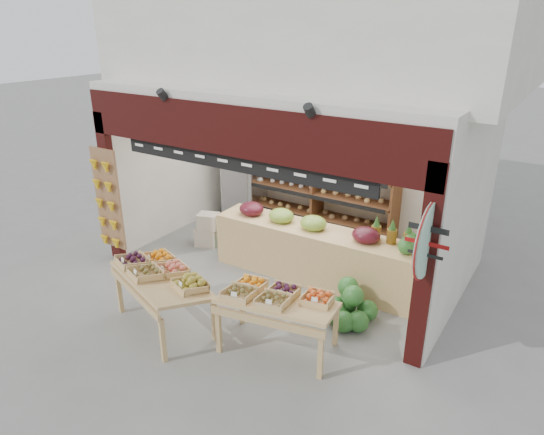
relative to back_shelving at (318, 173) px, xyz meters
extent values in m
plane|color=slate|center=(0.25, -1.93, -1.25)|extent=(60.00, 60.00, 0.00)
cube|color=silver|center=(0.25, 0.36, 0.25)|extent=(5.76, 0.18, 3.00)
cube|color=silver|center=(-2.54, -1.33, 0.25)|extent=(0.18, 3.38, 3.00)
cube|color=silver|center=(3.04, -1.33, 0.25)|extent=(0.18, 3.38, 3.00)
cube|color=silver|center=(0.25, -1.33, 1.81)|extent=(5.76, 3.38, 0.12)
cube|color=silver|center=(0.25, -0.23, 2.95)|extent=(6.36, 4.60, 2.40)
cube|color=black|center=(0.25, -2.98, 1.40)|extent=(5.70, 0.14, 0.70)
cube|color=black|center=(-2.50, -2.98, 0.07)|extent=(0.22, 0.14, 2.65)
cube|color=black|center=(3.00, -2.98, 0.07)|extent=(0.22, 0.14, 2.65)
cube|color=black|center=(0.25, -2.95, 0.95)|extent=(4.20, 0.05, 0.26)
cylinder|color=white|center=(0.35, -2.88, 1.20)|extent=(0.34, 0.05, 0.34)
cube|color=#936343|center=(-2.48, -3.07, -0.10)|extent=(0.60, 0.04, 1.80)
cylinder|color=#A4CEB2|center=(3.00, -3.07, 0.50)|extent=(0.04, 0.90, 0.90)
cylinder|color=maroon|center=(3.00, -3.10, 0.50)|extent=(0.01, 0.92, 0.92)
cube|color=brown|center=(-1.61, 0.00, -0.39)|extent=(0.05, 0.54, 1.71)
cube|color=brown|center=(0.00, 0.00, -0.39)|extent=(0.05, 0.54, 1.71)
cube|color=brown|center=(1.61, 0.00, -0.39)|extent=(0.05, 0.54, 1.71)
cube|color=brown|center=(0.00, 0.00, -0.88)|extent=(3.21, 0.54, 0.04)
cube|color=brown|center=(0.00, 0.00, -0.39)|extent=(3.21, 0.54, 0.04)
cube|color=brown|center=(0.00, 0.00, 0.09)|extent=(3.21, 0.54, 0.04)
cube|color=brown|center=(0.00, 0.00, 0.46)|extent=(3.21, 0.54, 0.04)
cone|color=#996532|center=(-1.28, 0.00, 0.60)|extent=(0.32, 0.32, 0.28)
cone|color=#996532|center=(-0.77, 0.00, 0.60)|extent=(0.32, 0.32, 0.28)
cone|color=#996532|center=(-0.26, 0.00, 0.60)|extent=(0.32, 0.32, 0.28)
cone|color=#996532|center=(0.26, 0.00, 0.60)|extent=(0.32, 0.32, 0.28)
cone|color=#996532|center=(0.77, 0.00, 0.60)|extent=(0.32, 0.32, 0.28)
cone|color=#996532|center=(1.28, 0.00, 0.60)|extent=(0.32, 0.32, 0.28)
cube|color=silver|center=(-1.71, -0.11, -0.28)|extent=(0.83, 0.83, 1.95)
cube|color=white|center=(-1.45, -1.73, -1.07)|extent=(0.50, 0.44, 0.36)
cube|color=white|center=(-1.40, -1.73, -0.74)|extent=(0.46, 0.41, 0.30)
cube|color=#134A1B|center=(-0.89, -1.64, -1.10)|extent=(0.47, 0.41, 0.30)
cube|color=white|center=(-1.03, -1.26, -1.11)|extent=(0.43, 0.38, 0.28)
cube|color=#D9B86F|center=(0.96, -1.76, -0.80)|extent=(3.62, 0.78, 0.90)
ellipsoid|color=#59141E|center=(-0.34, -1.79, -0.25)|extent=(0.44, 0.40, 0.24)
ellipsoid|color=#8CB23F|center=(0.26, -1.78, -0.25)|extent=(0.44, 0.40, 0.24)
ellipsoid|color=#8CB23F|center=(0.86, -1.76, -0.25)|extent=(0.44, 0.40, 0.24)
ellipsoid|color=#59141E|center=(1.76, -1.74, -0.25)|extent=(0.44, 0.40, 0.24)
cylinder|color=olive|center=(1.86, -1.59, -0.24)|extent=(0.15, 0.15, 0.22)
cylinder|color=olive|center=(2.11, -1.59, -0.24)|extent=(0.15, 0.15, 0.22)
cylinder|color=olive|center=(2.36, -1.58, -0.24)|extent=(0.15, 0.15, 0.22)
cube|color=#D9B86F|center=(-0.22, -4.09, -0.52)|extent=(1.75, 1.33, 0.23)
cube|color=#D9B86F|center=(-1.02, -4.21, -0.94)|extent=(0.08, 0.08, 0.63)
cube|color=#D9B86F|center=(0.33, -4.68, -0.94)|extent=(0.08, 0.08, 0.63)
cube|color=#D9B86F|center=(-0.77, -3.50, -0.94)|extent=(0.08, 0.08, 0.63)
cube|color=#D9B86F|center=(0.58, -3.97, -0.94)|extent=(0.08, 0.08, 0.63)
cube|color=#D9B86F|center=(1.40, -3.67, -0.55)|extent=(1.62, 1.10, 0.22)
cube|color=#D9B86F|center=(0.80, -4.15, -0.95)|extent=(0.07, 0.07, 0.60)
cube|color=#D9B86F|center=(2.14, -3.89, -0.95)|extent=(0.07, 0.07, 0.60)
cube|color=#D9B86F|center=(0.66, -3.45, -0.95)|extent=(0.07, 0.07, 0.60)
cube|color=#D9B86F|center=(2.00, -3.18, -0.95)|extent=(0.07, 0.07, 0.60)
sphere|color=#1A4D19|center=(1.80, -2.74, -1.10)|extent=(0.31, 0.31, 0.31)
sphere|color=#1A4D19|center=(2.13, -2.74, -1.10)|extent=(0.31, 0.31, 0.31)
sphere|color=#1A4D19|center=(1.80, -2.41, -1.10)|extent=(0.31, 0.31, 0.31)
sphere|color=#1A4D19|center=(2.13, -2.41, -1.10)|extent=(0.31, 0.31, 0.31)
sphere|color=#1A4D19|center=(1.96, -2.58, -0.82)|extent=(0.31, 0.31, 0.31)
sphere|color=#1A4D19|center=(1.96, -2.85, -1.10)|extent=(0.31, 0.31, 0.31)
sphere|color=#1A4D19|center=(1.69, -2.58, -1.10)|extent=(0.31, 0.31, 0.31)
sphere|color=#1A4D19|center=(1.80, -2.39, -0.82)|extent=(0.31, 0.31, 0.31)
camera|label=1|loc=(4.22, -8.15, 2.79)|focal=32.00mm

